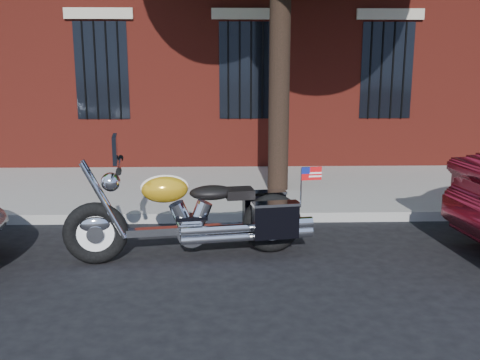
{
  "coord_description": "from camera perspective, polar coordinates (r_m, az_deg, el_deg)",
  "views": [
    {
      "loc": [
        -0.45,
        -6.39,
        2.32
      ],
      "look_at": [
        -0.24,
        0.8,
        0.77
      ],
      "focal_mm": 40.0,
      "sensor_mm": 36.0,
      "label": 1
    }
  ],
  "objects": [
    {
      "name": "ground",
      "position": [
        6.82,
        2.2,
        -7.75
      ],
      "size": [
        120.0,
        120.0,
        0.0
      ],
      "primitive_type": "plane",
      "color": "black",
      "rests_on": "ground"
    },
    {
      "name": "curb",
      "position": [
        8.1,
        1.55,
        -3.93
      ],
      "size": [
        40.0,
        0.16,
        0.15
      ],
      "primitive_type": "cube",
      "color": "gray",
      "rests_on": "ground"
    },
    {
      "name": "sidewalk",
      "position": [
        9.92,
        0.95,
        -0.92
      ],
      "size": [
        40.0,
        3.6,
        0.15
      ],
      "primitive_type": "cube",
      "color": "gray",
      "rests_on": "ground"
    },
    {
      "name": "motorcycle",
      "position": [
        6.51,
        -4.4,
        -3.95
      ],
      "size": [
        3.06,
        1.15,
        1.53
      ],
      "rotation": [
        0.0,
        0.0,
        0.16
      ],
      "color": "black",
      "rests_on": "ground"
    }
  ]
}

